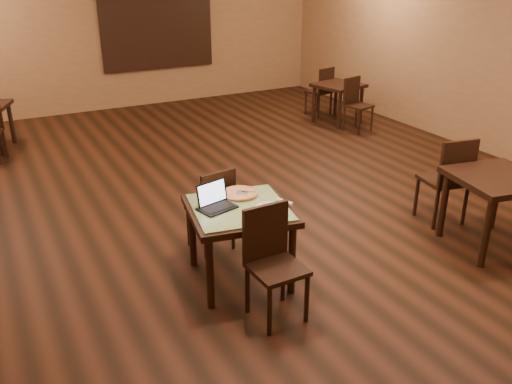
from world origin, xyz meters
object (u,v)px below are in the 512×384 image
chair_main_near (272,256)px  pizza_pan (239,194)px  chair_main_far (214,205)px  tiled_table (240,217)px  other_table_a_chair_far (322,89)px  other_table_c_chair_far (449,176)px  other_table_a (338,90)px  laptop (215,201)px  other_table_a_chair_near (355,101)px  other_table_c (496,188)px

chair_main_near → pizza_pan: (0.12, 0.85, 0.21)m
chair_main_far → tiled_table: bearing=80.3°
other_table_a_chair_far → other_table_c_chair_far: (-1.43, -4.61, 0.06)m
other_table_a → other_table_a_chair_far: other_table_a_chair_far is taller
chair_main_far → other_table_a: 5.26m
tiled_table → chair_main_far: bearing=99.3°
laptop → pizza_pan: bearing=9.1°
chair_main_near → chair_main_far: 1.23m
chair_main_far → other_table_a_chair_near: (4.00, 2.84, 0.01)m
pizza_pan → other_table_a: pizza_pan is taller
pizza_pan → other_table_a_chair_far: bearing=47.7°
other_table_c → tiled_table: bearing=176.1°
chair_main_near → other_table_c: size_ratio=0.98×
other_table_a → other_table_a_chair_near: size_ratio=1.00×
other_table_c → other_table_c_chair_far: size_ratio=0.96×
tiled_table → pizza_pan: pizza_pan is taller
chair_main_far → other_table_c_chair_far: 2.69m
laptop → other_table_a: laptop is taller
chair_main_near → laptop: 0.79m
pizza_pan → tiled_table: bearing=-116.6°
other_table_a_chair_far → other_table_c: size_ratio=0.93×
chair_main_far → other_table_a: chair_main_far is taller
chair_main_near → other_table_a_chair_near: 5.72m
tiled_table → other_table_a_chair_far: bearing=58.8°
other_table_a → other_table_c: size_ratio=0.93×
chair_main_near → other_table_c: bearing=-3.2°
chair_main_far → other_table_a_chair_far: (4.04, 3.94, 0.01)m
laptop → other_table_a_chair_near: bearing=24.3°
chair_main_near → other_table_a_chair_near: chair_main_near is taller
chair_main_near → chair_main_far: (0.02, 1.23, -0.04)m
other_table_c → laptop: bearing=175.1°
tiled_table → other_table_a_chair_near: size_ratio=1.14×
other_table_c_chair_far → other_table_a_chair_near: bearing=-101.3°
other_table_c → other_table_c_chair_far: bearing=101.8°
chair_main_near → other_table_a: size_ratio=1.06×
tiled_table → chair_main_far: chair_main_far is taller
pizza_pan → other_table_a_chair_near: size_ratio=0.41×
tiled_table → other_table_a_chair_far: other_table_a_chair_far is taller
chair_main_far → other_table_c_chair_far: (2.61, -0.67, 0.07)m
laptop → other_table_a: bearing=28.5°
pizza_pan → other_table_a: size_ratio=0.42×
other_table_c → other_table_a_chair_near: bearing=81.9°
tiled_table → other_table_a: 5.69m
tiled_table → laptop: bearing=163.3°
chair_main_far → other_table_c_chair_far: size_ratio=0.88×
other_table_a → other_table_c_chair_far: other_table_c_chair_far is taller
other_table_a_chair_near → chair_main_near: bearing=-148.1°
laptop → other_table_a: size_ratio=0.40×
chair_main_far → other_table_c: bearing=145.3°
chair_main_near → chair_main_far: bearing=87.3°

